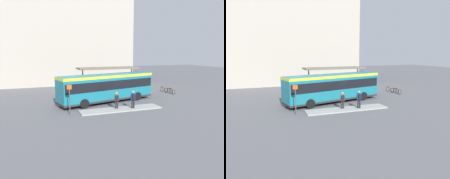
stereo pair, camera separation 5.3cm
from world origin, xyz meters
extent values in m
plane|color=#5B5B60|center=(0.00, 0.00, 0.00)|extent=(120.00, 120.00, 0.00)
cube|color=#9E9E99|center=(0.17, -3.72, 0.06)|extent=(8.35, 1.80, 0.12)
cube|color=#197284|center=(0.00, 0.00, 1.78)|extent=(11.69, 5.08, 2.85)
cube|color=#C6DB33|center=(0.00, 0.00, 3.05)|extent=(11.71, 5.11, 0.30)
cube|color=black|center=(0.00, 0.00, 2.12)|extent=(11.47, 5.06, 1.00)
cube|color=black|center=(5.54, 1.35, 2.12)|extent=(0.61, 2.20, 1.10)
cube|color=#28282B|center=(0.00, 0.00, 0.45)|extent=(11.70, 5.09, 0.20)
cylinder|color=black|center=(3.17, 1.98, 0.50)|extent=(1.03, 0.51, 1.00)
cylinder|color=black|center=(3.72, -0.29, 0.50)|extent=(1.03, 0.51, 1.00)
cylinder|color=black|center=(-3.72, 0.29, 0.50)|extent=(1.03, 0.51, 1.00)
cylinder|color=black|center=(-3.17, -1.98, 0.50)|extent=(1.03, 0.51, 1.00)
cylinder|color=#232328|center=(-0.32, -3.49, 0.53)|extent=(0.15, 0.15, 0.81)
cylinder|color=#232328|center=(-0.14, -3.52, 0.53)|extent=(0.15, 0.15, 0.81)
cube|color=#7A664C|center=(-0.23, -3.50, 1.24)|extent=(0.43, 0.28, 0.61)
cube|color=black|center=(-0.26, -3.71, 1.27)|extent=(0.33, 0.24, 0.46)
sphere|color=tan|center=(-0.23, -3.50, 1.67)|extent=(0.22, 0.22, 0.22)
cylinder|color=#232328|center=(1.28, -3.94, 0.55)|extent=(0.16, 0.16, 0.87)
cylinder|color=#232328|center=(1.47, -3.95, 0.55)|extent=(0.16, 0.16, 0.87)
cube|color=#194799|center=(1.38, -3.94, 1.31)|extent=(0.45, 0.26, 0.65)
cube|color=black|center=(1.36, -4.16, 1.34)|extent=(0.34, 0.23, 0.49)
sphere|color=tan|center=(1.38, -3.94, 1.77)|extent=(0.23, 0.23, 0.23)
torus|color=black|center=(9.97, 1.26, 0.37)|extent=(0.07, 0.76, 0.76)
torus|color=black|center=(10.00, 2.29, 0.37)|extent=(0.07, 0.76, 0.76)
cylinder|color=orange|center=(9.98, 1.77, 0.62)|extent=(0.06, 0.81, 0.04)
cylinder|color=orange|center=(9.99, 1.96, 0.56)|extent=(0.04, 0.04, 0.37)
cube|color=black|center=(9.99, 1.96, 0.75)|extent=(0.07, 0.18, 0.04)
cylinder|color=orange|center=(9.97, 1.36, 0.71)|extent=(0.48, 0.04, 0.03)
torus|color=black|center=(9.99, 2.99, 0.34)|extent=(0.15, 0.68, 0.68)
torus|color=black|center=(10.13, 2.08, 0.34)|extent=(0.15, 0.68, 0.68)
cylinder|color=red|center=(10.06, 2.53, 0.56)|extent=(0.14, 0.71, 0.04)
cylinder|color=red|center=(10.09, 2.37, 0.50)|extent=(0.04, 0.04, 0.33)
cube|color=black|center=(10.09, 2.37, 0.67)|extent=(0.10, 0.19, 0.04)
cylinder|color=red|center=(10.00, 2.89, 0.64)|extent=(0.48, 0.11, 0.03)
torus|color=black|center=(9.79, 2.79, 0.36)|extent=(0.09, 0.73, 0.73)
torus|color=black|center=(9.73, 3.78, 0.36)|extent=(0.09, 0.73, 0.73)
cylinder|color=gold|center=(9.76, 3.29, 0.60)|extent=(0.08, 0.77, 0.04)
cylinder|color=gold|center=(9.74, 3.46, 0.54)|extent=(0.04, 0.04, 0.36)
cube|color=black|center=(9.74, 3.46, 0.72)|extent=(0.08, 0.18, 0.04)
cylinder|color=gold|center=(9.78, 2.89, 0.68)|extent=(0.48, 0.06, 0.03)
cube|color=#706656|center=(1.72, 4.68, 3.57)|extent=(8.27, 2.79, 0.18)
cylinder|color=gray|center=(-1.80, 4.68, 1.74)|extent=(0.16, 0.16, 3.48)
cylinder|color=gray|center=(5.23, 4.68, 1.74)|extent=(0.16, 0.16, 3.48)
cylinder|color=slate|center=(1.86, 1.94, 0.26)|extent=(0.64, 0.64, 0.52)
sphere|color=#235B28|center=(1.86, 1.94, 0.80)|extent=(0.73, 0.73, 0.73)
cylinder|color=#4C4C51|center=(-4.94, -3.87, 1.20)|extent=(0.08, 0.08, 2.40)
cube|color=#D84C19|center=(-4.94, -3.87, 2.60)|extent=(0.44, 0.03, 0.40)
cube|color=#B2A899|center=(-3.77, 20.78, 8.93)|extent=(27.34, 13.59, 17.85)
camera|label=1|loc=(-8.00, -23.30, 5.69)|focal=35.00mm
camera|label=2|loc=(-7.95, -23.32, 5.69)|focal=35.00mm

